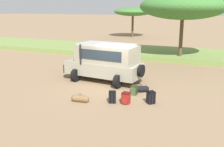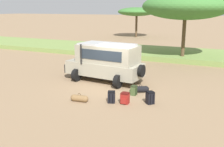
# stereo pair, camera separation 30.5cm
# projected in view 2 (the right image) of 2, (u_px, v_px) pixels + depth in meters

# --- Properties ---
(ground_plane) EXTENTS (320.00, 320.00, 0.00)m
(ground_plane) POSITION_uv_depth(u_px,v_px,m) (113.00, 87.00, 15.63)
(ground_plane) COLOR #8C7051
(grass_bank) EXTENTS (120.00, 7.00, 0.44)m
(grass_bank) POSITION_uv_depth(u_px,v_px,m) (162.00, 53.00, 26.05)
(grass_bank) COLOR olive
(grass_bank) RESTS_ON ground_plane
(safari_vehicle) EXTENTS (5.44, 3.05, 2.44)m
(safari_vehicle) POSITION_uv_depth(u_px,v_px,m) (106.00, 61.00, 16.63)
(safari_vehicle) COLOR gray
(safari_vehicle) RESTS_ON ground_plane
(backpack_beside_front_wheel) EXTENTS (0.39, 0.44, 0.57)m
(backpack_beside_front_wheel) POSITION_uv_depth(u_px,v_px,m) (125.00, 98.00, 12.87)
(backpack_beside_front_wheel) COLOR maroon
(backpack_beside_front_wheel) RESTS_ON ground_plane
(backpack_cluster_center) EXTENTS (0.39, 0.36, 0.53)m
(backpack_cluster_center) POSITION_uv_depth(u_px,v_px,m) (134.00, 90.00, 14.15)
(backpack_cluster_center) COLOR #42562D
(backpack_cluster_center) RESTS_ON ground_plane
(backpack_near_rear_wheel) EXTENTS (0.50, 0.50, 0.63)m
(backpack_near_rear_wheel) POSITION_uv_depth(u_px,v_px,m) (150.00, 98.00, 12.85)
(backpack_near_rear_wheel) COLOR black
(backpack_near_rear_wheel) RESTS_ON ground_plane
(backpack_outermost) EXTENTS (0.42, 0.43, 0.61)m
(backpack_outermost) POSITION_uv_depth(u_px,v_px,m) (111.00, 97.00, 12.98)
(backpack_outermost) COLOR black
(backpack_outermost) RESTS_ON ground_plane
(duffel_bag_low_black_case) EXTENTS (0.95, 0.41, 0.44)m
(duffel_bag_low_black_case) POSITION_uv_depth(u_px,v_px,m) (79.00, 98.00, 13.18)
(duffel_bag_low_black_case) COLOR brown
(duffel_bag_low_black_case) RESTS_ON ground_plane
(duffel_bag_soft_canvas) EXTENTS (0.90, 0.66, 0.45)m
(duffel_bag_soft_canvas) POSITION_uv_depth(u_px,v_px,m) (140.00, 89.00, 14.63)
(duffel_bag_soft_canvas) COLOR black
(duffel_bag_soft_canvas) RESTS_ON ground_plane
(acacia_tree_far_left) EXTENTS (5.94, 6.13, 4.70)m
(acacia_tree_far_left) POSITION_uv_depth(u_px,v_px,m) (137.00, 12.00, 41.58)
(acacia_tree_far_left) COLOR brown
(acacia_tree_far_left) RESTS_ON ground_plane
(acacia_tree_left_mid) EXTENTS (7.42, 6.62, 5.85)m
(acacia_tree_left_mid) POSITION_uv_depth(u_px,v_px,m) (186.00, 6.00, 22.19)
(acacia_tree_left_mid) COLOR brown
(acacia_tree_left_mid) RESTS_ON ground_plane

